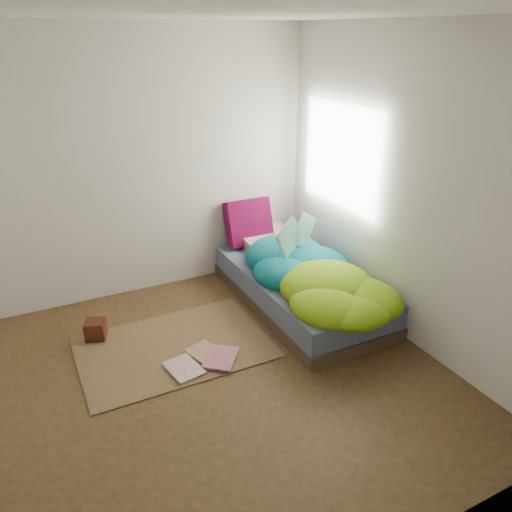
# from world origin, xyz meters

# --- Properties ---
(ground) EXTENTS (3.50, 3.50, 0.00)m
(ground) POSITION_xyz_m (0.00, 0.00, 0.00)
(ground) COLOR #3F2B18
(ground) RESTS_ON ground
(room_walls) EXTENTS (3.54, 3.54, 2.62)m
(room_walls) POSITION_xyz_m (0.01, 0.01, 1.63)
(room_walls) COLOR silver
(room_walls) RESTS_ON ground
(bed) EXTENTS (1.00, 2.00, 0.34)m
(bed) POSITION_xyz_m (1.22, 0.72, 0.17)
(bed) COLOR #372B1E
(bed) RESTS_ON ground
(duvet) EXTENTS (0.96, 1.84, 0.34)m
(duvet) POSITION_xyz_m (1.22, 0.50, 0.51)
(duvet) COLOR #08647F
(duvet) RESTS_ON bed
(rug) EXTENTS (1.60, 1.10, 0.01)m
(rug) POSITION_xyz_m (-0.15, 0.55, 0.01)
(rug) COLOR brown
(rug) RESTS_ON ground
(pillow_floral) EXTENTS (0.59, 0.38, 0.13)m
(pillow_floral) POSITION_xyz_m (1.26, 1.52, 0.41)
(pillow_floral) COLOR beige
(pillow_floral) RESTS_ON bed
(pillow_magenta) EXTENTS (0.50, 0.16, 0.50)m
(pillow_magenta) POSITION_xyz_m (1.10, 1.62, 0.59)
(pillow_magenta) COLOR #4B0529
(pillow_magenta) RESTS_ON bed
(open_book) EXTENTS (0.50, 0.29, 0.30)m
(open_book) POSITION_xyz_m (1.21, 0.79, 0.83)
(open_book) COLOR #36872C
(open_book) RESTS_ON duvet
(wooden_box) EXTENTS (0.21, 0.21, 0.17)m
(wooden_box) POSITION_xyz_m (-0.72, 1.00, 0.10)
(wooden_box) COLOR black
(wooden_box) RESTS_ON rug
(floor_book_a) EXTENTS (0.29, 0.36, 0.02)m
(floor_book_a) POSITION_xyz_m (-0.30, 0.18, 0.02)
(floor_book_a) COLOR white
(floor_book_a) RESTS_ON rug
(floor_book_b) EXTENTS (0.40, 0.41, 0.03)m
(floor_book_b) POSITION_xyz_m (0.04, 0.27, 0.03)
(floor_book_b) COLOR pink
(floor_book_b) RESTS_ON rug
(floor_book_c) EXTENTS (0.32, 0.37, 0.02)m
(floor_book_c) POSITION_xyz_m (-0.06, 0.28, 0.02)
(floor_book_c) COLOR tan
(floor_book_c) RESTS_ON rug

